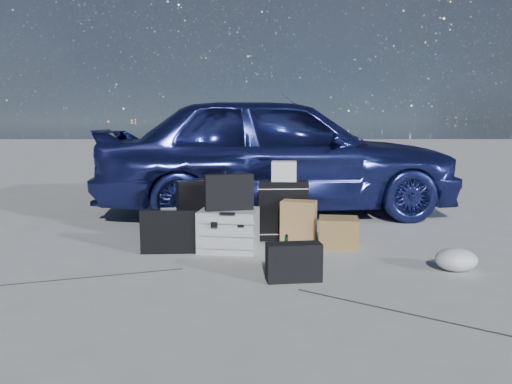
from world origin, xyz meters
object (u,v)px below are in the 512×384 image
car (277,154)px  cardboard_box (338,232)px  green_bottle (286,254)px  pelican_case (229,230)px  briefcase (169,231)px  suitcase_right (283,210)px  suitcase_left (201,210)px  duffel_bag (220,217)px

car → cardboard_box: 1.97m
car → green_bottle: 2.68m
car → pelican_case: size_ratio=8.68×
briefcase → suitcase_right: size_ratio=0.86×
suitcase_left → duffel_bag: size_ratio=0.95×
car → pelican_case: (-0.53, -1.92, -0.58)m
briefcase → green_bottle: 1.18m
car → cardboard_box: bearing=-169.8°
duffel_bag → suitcase_right: bearing=-35.7°
briefcase → duffel_bag: bearing=62.7°
pelican_case → suitcase_right: 0.68m
duffel_bag → cardboard_box: size_ratio=1.73×
suitcase_left → green_bottle: suitcase_left is taller
car → pelican_case: 2.08m
car → briefcase: (-1.07, -2.02, -0.58)m
pelican_case → briefcase: 0.55m
car → suitcase_right: bearing=174.0°
pelican_case → suitcase_left: (-0.30, 0.40, 0.11)m
briefcase → green_bottle: briefcase is taller
suitcase_left → pelican_case: bearing=-72.8°
car → green_bottle: car is taller
green_bottle → briefcase: bearing=150.8°
duffel_bag → green_bottle: bearing=-74.3°
car → pelican_case: bearing=158.7°
car → cardboard_box: car is taller
pelican_case → suitcase_left: 0.51m
suitcase_right → duffel_bag: (-0.66, 0.35, -0.14)m
cardboard_box → green_bottle: bearing=-124.3°
suitcase_left → green_bottle: size_ratio=2.12×
pelican_case → duffel_bag: pelican_case is taller
suitcase_right → cardboard_box: suitcase_right is taller
duffel_bag → cardboard_box: duffel_bag is taller
suitcase_right → pelican_case: bearing=-144.8°
pelican_case → duffel_bag: 0.79m
briefcase → duffel_bag: size_ratio=0.80×
suitcase_right → green_bottle: size_ratio=2.09×
car → briefcase: 2.36m
suitcase_right → cardboard_box: 0.62m
car → suitcase_right: car is taller
suitcase_right → green_bottle: bearing=-95.3°
suitcase_right → briefcase: bearing=-157.3°
car → green_bottle: (-0.04, -2.60, -0.63)m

